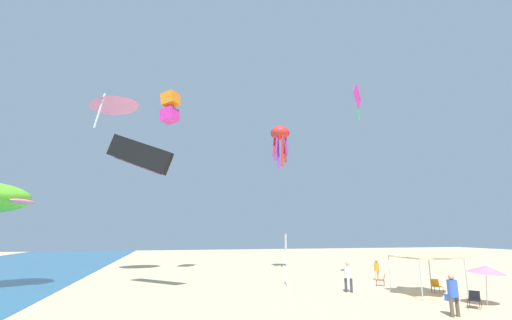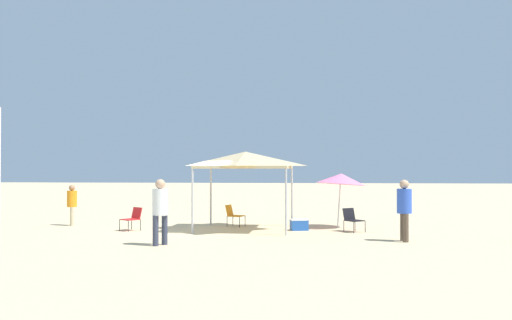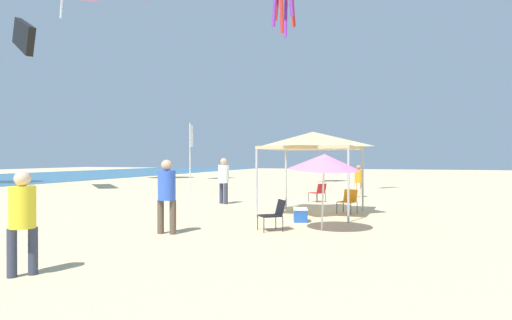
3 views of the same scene
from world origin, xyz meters
TOP-DOWN VIEW (x-y plane):
  - ground at (0.00, 0.00)m, footprint 120.00×120.00m
  - canopy_tent at (-1.61, -0.37)m, footprint 3.39×3.16m
  - beach_umbrella at (-5.12, -1.36)m, footprint 1.88×1.87m
  - folding_chair_near_cooler at (-1.04, -1.51)m, footprint 0.75×0.68m
  - folding_chair_facing_ocean at (-5.42, -0.08)m, footprint 0.79×0.81m
  - folding_chair_left_of_tent at (2.38, 0.15)m, footprint 0.79×0.81m
  - cooler_box at (-3.56, -0.37)m, footprint 0.71×0.56m
  - person_near_umbrella at (0.43, 3.81)m, footprint 0.46×0.46m
  - person_by_tent at (-6.78, 2.36)m, footprint 0.45×0.50m
  - person_kite_handler at (5.25, -1.27)m, footprint 0.38×0.40m

SIDE VIEW (x-z plane):
  - ground at x=0.00m, z-range -0.10..0.00m
  - cooler_box at x=-3.56m, z-range 0.00..0.40m
  - folding_chair_near_cooler at x=-1.04m, z-range 0.06..0.88m
  - folding_chair_facing_ocean at x=-5.42m, z-range 0.06..0.88m
  - folding_chair_left_of_tent at x=2.38m, z-range 0.06..0.88m
  - person_kite_handler at x=5.25m, z-range 0.14..1.72m
  - person_by_tent at x=-6.78m, z-range 0.16..2.05m
  - person_near_umbrella at x=0.43m, z-range 0.17..2.09m
  - beach_umbrella at x=-5.12m, z-range 0.76..2.89m
  - canopy_tent at x=-1.61m, z-range 1.09..3.92m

